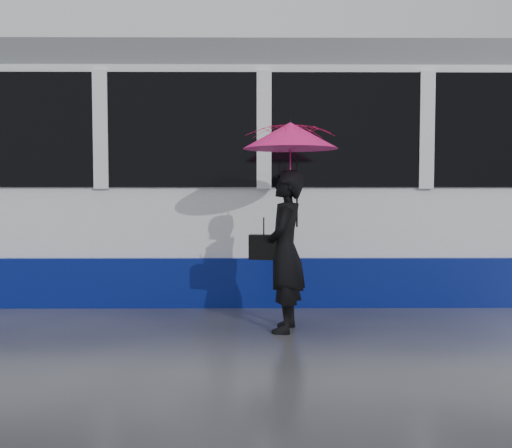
{
  "coord_description": "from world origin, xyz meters",
  "views": [
    {
      "loc": [
        0.66,
        -5.76,
        1.45
      ],
      "look_at": [
        0.7,
        0.29,
        1.1
      ],
      "focal_mm": 40.0,
      "sensor_mm": 36.0,
      "label": 1
    }
  ],
  "objects": [
    {
      "name": "ground",
      "position": [
        0.0,
        0.0,
        0.0
      ],
      "size": [
        90.0,
        90.0,
        0.0
      ],
      "primitive_type": "plane",
      "color": "#28282C",
      "rests_on": "ground"
    },
    {
      "name": "rails",
      "position": [
        0.0,
        2.5,
        0.01
      ],
      "size": [
        34.0,
        1.51,
        0.02
      ],
      "color": "#3F3D38",
      "rests_on": "ground"
    },
    {
      "name": "tram",
      "position": [
        1.31,
        2.5,
        1.64
      ],
      "size": [
        26.0,
        2.56,
        3.35
      ],
      "color": "white",
      "rests_on": "ground"
    },
    {
      "name": "woman",
      "position": [
        1.0,
        0.08,
        0.83
      ],
      "size": [
        0.5,
        0.67,
        1.67
      ],
      "primitive_type": "imported",
      "rotation": [
        0.0,
        0.0,
        -1.75
      ],
      "color": "black",
      "rests_on": "ground"
    },
    {
      "name": "umbrella",
      "position": [
        1.05,
        0.08,
        1.83
      ],
      "size": [
        1.14,
        1.14,
        1.12
      ],
      "rotation": [
        0.0,
        0.0,
        -0.18
      ],
      "color": "#E01252",
      "rests_on": "ground"
    },
    {
      "name": "handbag",
      "position": [
        0.78,
        0.1,
        0.87
      ],
      "size": [
        0.32,
        0.18,
        0.44
      ],
      "rotation": [
        0.0,
        0.0,
        -0.18
      ],
      "color": "black",
      "rests_on": "ground"
    }
  ]
}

